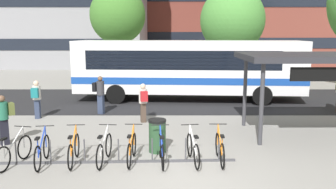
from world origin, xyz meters
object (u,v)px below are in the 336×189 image
at_px(trash_bin, 158,136).
at_px(transit_shelter, 320,60).
at_px(parked_bicycle_blue_5, 162,150).
at_px(parked_bicycle_white_6, 193,150).
at_px(parked_bicycle_orange_4, 132,149).
at_px(commuter_teal_pack_3, 37,97).
at_px(parked_bicycle_blue_1, 42,151).
at_px(commuter_olive_pack_4, 4,116).
at_px(parked_bicycle_orange_7, 220,149).
at_px(street_tree_1, 233,20).
at_px(commuter_red_pack_1, 143,100).
at_px(street_tree_2, 118,15).
at_px(commuter_black_pack_0, 100,92).
at_px(city_bus, 190,68).
at_px(parked_bicycle_orange_2, 74,150).
at_px(parked_bicycle_white_0, 14,152).
at_px(parked_bicycle_white_3, 105,150).

bearing_deg(trash_bin, transit_shelter, 18.46).
relative_size(parked_bicycle_blue_5, trash_bin, 1.67).
xyz_separation_m(parked_bicycle_white_6, trash_bin, (-1.03, 0.92, 0.13)).
xyz_separation_m(parked_bicycle_orange_4, parked_bicycle_blue_5, (0.84, -0.09, 0.00)).
height_order(transit_shelter, commuter_teal_pack_3, transit_shelter).
distance_m(parked_bicycle_blue_1, commuter_olive_pack_4, 2.61).
xyz_separation_m(parked_bicycle_orange_7, street_tree_1, (3.21, 16.50, 4.12)).
bearing_deg(trash_bin, commuter_teal_pack_3, 141.08).
relative_size(parked_bicycle_white_6, commuter_red_pack_1, 1.07).
height_order(parked_bicycle_orange_4, street_tree_2, street_tree_2).
bearing_deg(trash_bin, commuter_olive_pack_4, 171.92).
bearing_deg(commuter_teal_pack_3, commuter_red_pack_1, -102.57).
relative_size(commuter_black_pack_0, street_tree_1, 0.25).
relative_size(parked_bicycle_orange_7, transit_shelter, 0.32).
xyz_separation_m(city_bus, commuter_teal_pack_3, (-6.74, -4.14, -0.83)).
height_order(parked_bicycle_blue_5, commuter_teal_pack_3, commuter_teal_pack_3).
bearing_deg(parked_bicycle_orange_2, commuter_red_pack_1, -24.68).
height_order(commuter_black_pack_0, commuter_olive_pack_4, commuter_black_pack_0).
relative_size(parked_bicycle_white_6, street_tree_2, 0.24).
relative_size(city_bus, street_tree_2, 1.73).
height_order(parked_bicycle_orange_7, street_tree_2, street_tree_2).
height_order(commuter_black_pack_0, street_tree_1, street_tree_1).
relative_size(parked_bicycle_white_6, trash_bin, 1.66).
height_order(parked_bicycle_blue_1, commuter_teal_pack_3, commuter_teal_pack_3).
bearing_deg(parked_bicycle_white_6, parked_bicycle_white_0, 84.78).
bearing_deg(parked_bicycle_orange_4, parked_bicycle_orange_7, -87.55).
height_order(parked_bicycle_blue_5, commuter_olive_pack_4, commuter_olive_pack_4).
distance_m(city_bus, parked_bicycle_orange_4, 9.61).
xyz_separation_m(parked_bicycle_white_6, commuter_teal_pack_3, (-6.29, 5.16, 0.56)).
height_order(parked_bicycle_white_0, street_tree_1, street_tree_1).
xyz_separation_m(parked_bicycle_white_0, parked_bicycle_blue_5, (4.08, 0.16, 0.00)).
xyz_separation_m(parked_bicycle_white_3, street_tree_1, (6.48, 16.56, 4.12)).
height_order(commuter_red_pack_1, trash_bin, commuter_red_pack_1).
relative_size(parked_bicycle_orange_2, street_tree_1, 0.25).
bearing_deg(trash_bin, city_bus, 79.93).
bearing_deg(trash_bin, parked_bicycle_white_6, -41.51).
xyz_separation_m(city_bus, street_tree_1, (3.52, 7.26, 2.73)).
relative_size(parked_bicycle_orange_4, trash_bin, 1.67).
relative_size(commuter_teal_pack_3, street_tree_2, 0.23).
distance_m(transit_shelter, commuter_red_pack_1, 6.77).
xyz_separation_m(transit_shelter, trash_bin, (-5.61, -1.87, -2.19)).
bearing_deg(parked_bicycle_blue_5, commuter_red_pack_1, 5.07).
bearing_deg(parked_bicycle_orange_2, parked_bicycle_white_6, -94.30).
xyz_separation_m(parked_bicycle_blue_1, commuter_red_pack_1, (2.50, 4.67, 0.53)).
xyz_separation_m(parked_bicycle_white_0, transit_shelter, (9.55, 2.99, 2.32)).
height_order(parked_bicycle_blue_1, trash_bin, trash_bin).
xyz_separation_m(transit_shelter, commuter_red_pack_1, (-6.29, 1.74, -1.79)).
bearing_deg(commuter_teal_pack_3, parked_bicycle_orange_4, -143.07).
relative_size(commuter_olive_pack_4, trash_bin, 1.60).
bearing_deg(commuter_olive_pack_4, parked_bicycle_white_3, 117.48).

